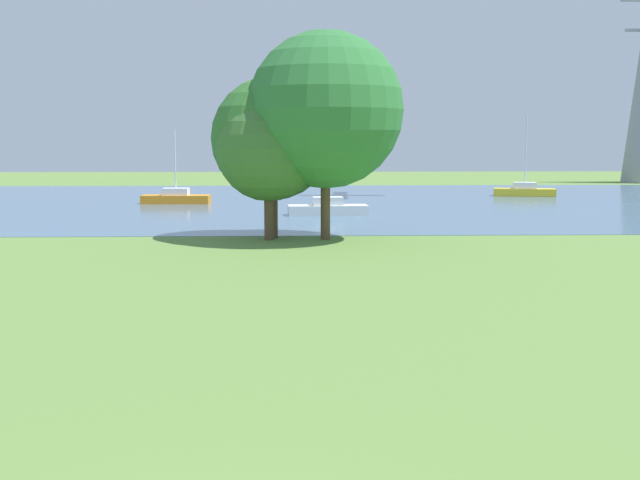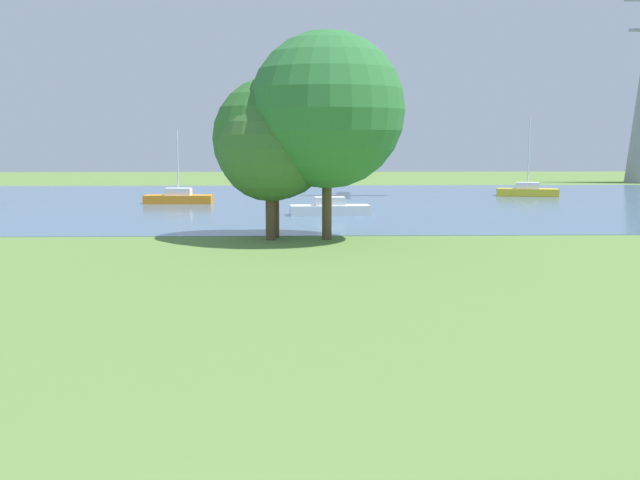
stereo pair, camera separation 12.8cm
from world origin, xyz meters
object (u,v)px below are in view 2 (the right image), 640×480
object	(u,v)px
tree_west_far	(327,110)
tree_mid_shore	(270,149)
sailboat_yellow	(527,191)
sailboat_white	(330,208)
sailboat_orange	(179,197)
tree_west_near	(274,139)

from	to	relation	value
tree_west_far	tree_mid_shore	bearing A→B (deg)	-176.89
sailboat_yellow	sailboat_white	size ratio (longest dim) A/B	1.14
tree_west_far	sailboat_orange	bearing A→B (deg)	116.14
tree_mid_shore	tree_west_far	size ratio (longest dim) A/B	0.69
sailboat_orange	tree_west_far	distance (m)	23.05
sailboat_yellow	tree_west_far	bearing A→B (deg)	-122.71
sailboat_orange	tree_mid_shore	world-z (taller)	tree_mid_shore
sailboat_yellow	tree_west_near	bearing A→B (deg)	-126.99
tree_west_near	sailboat_yellow	bearing A→B (deg)	53.01
sailboat_yellow	tree_west_far	world-z (taller)	tree_west_far
sailboat_orange	tree_mid_shore	size ratio (longest dim) A/B	0.79
tree_mid_shore	sailboat_white	bearing A→B (deg)	74.53
sailboat_yellow	sailboat_white	xyz separation A→B (m)	(-16.47, -15.21, -0.01)
sailboat_orange	tree_mid_shore	bearing A→B (deg)	-70.25
sailboat_white	tree_west_near	world-z (taller)	tree_west_near
sailboat_orange	tree_west_far	bearing A→B (deg)	-63.86
sailboat_orange	sailboat_white	size ratio (longest dim) A/B	0.94
sailboat_orange	tree_west_far	world-z (taller)	tree_west_far
sailboat_orange	tree_west_far	xyz separation A→B (m)	(9.86, -20.10, 5.47)
tree_west_near	tree_west_far	bearing A→B (deg)	-15.81
sailboat_white	tree_west_far	distance (m)	12.60
tree_west_near	tree_west_far	size ratio (longest dim) A/B	0.79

